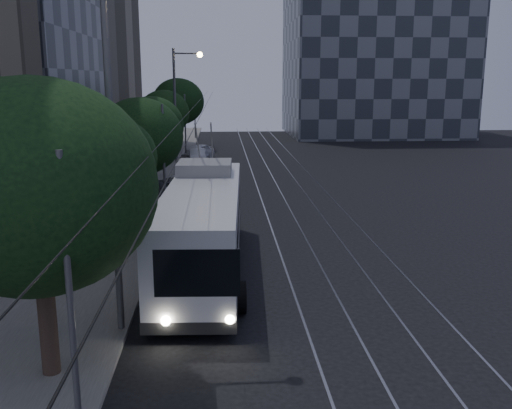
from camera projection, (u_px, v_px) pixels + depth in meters
The scene contains 19 objects.
ground at pixel (279, 271), 22.24m from camera, with size 120.00×120.00×0.00m, color black.
sidewalk at pixel (148, 181), 41.26m from camera, with size 5.00×90.00×0.15m, color slate.
tram_rails at pixel (285, 180), 41.89m from camera, with size 4.52×90.00×0.02m.
overhead_wires at pixel (182, 134), 40.68m from camera, with size 2.23×90.00×6.00m.
building_distant_right at pixel (374, 42), 74.35m from camera, with size 22.00×18.00×24.00m, color #31363F.
trolleybus at pixel (204, 226), 21.88m from camera, with size 3.25×13.02×5.63m.
pickup_silver at pixel (186, 190), 34.29m from camera, with size 2.50×5.42×1.51m, color #ABAEB3.
car_white_a at pixel (188, 187), 35.98m from camera, with size 1.49×3.71×1.27m, color silver.
car_white_b at pixel (192, 173), 40.83m from camera, with size 1.98×4.86×1.41m, color silver.
car_white_c at pixel (197, 156), 50.10m from camera, with size 1.37×3.94×1.30m, color silver.
car_white_d at pixel (198, 152), 52.21m from camera, with size 1.74×4.33×1.48m, color white.
tree_0 at pixel (36, 187), 13.24m from camera, with size 5.66×5.66×7.42m.
tree_1 at pixel (113, 158), 25.22m from camera, with size 3.95×3.95×5.68m.
tree_2 at pixel (140, 137), 31.81m from camera, with size 4.80×4.80×6.33m.
tree_3 at pixel (152, 126), 39.85m from camera, with size 4.51×4.51×6.15m.
tree_4 at pixel (164, 113), 48.70m from camera, with size 4.35×4.35×6.41m.
tree_5 at pixel (178, 102), 59.06m from camera, with size 5.34×5.34×7.40m.
streetlamp_near at pixel (126, 119), 15.51m from camera, with size 2.51×0.44×10.44m.
streetlamp_far at pixel (180, 98), 44.63m from camera, with size 2.34×0.44×9.62m.
Camera 1 is at (-2.21, -21.06, 7.33)m, focal length 40.00 mm.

